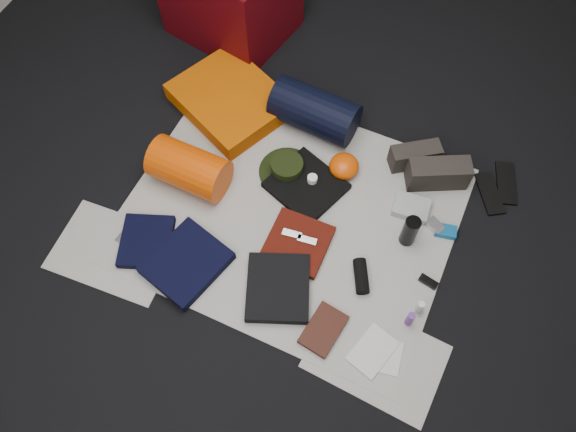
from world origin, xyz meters
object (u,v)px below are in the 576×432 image
at_px(sleeping_pad, 230,100).
at_px(water_bottle, 410,231).
at_px(compact_camera, 435,226).
at_px(paperback_book, 323,329).
at_px(navy_duffel, 314,111).
at_px(stuff_sack, 189,168).

distance_m(sleeping_pad, water_bottle, 1.23).
distance_m(compact_camera, paperback_book, 0.78).
bearing_deg(navy_duffel, sleeping_pad, -167.94).
xyz_separation_m(compact_camera, paperback_book, (-0.30, -0.72, -0.00)).
relative_size(compact_camera, paperback_book, 0.40).
bearing_deg(paperback_book, stuff_sack, 161.71).
bearing_deg(compact_camera, paperback_book, -85.24).
bearing_deg(stuff_sack, sleeping_pad, 94.77).
bearing_deg(stuff_sack, compact_camera, 11.87).
xyz_separation_m(water_bottle, paperback_book, (-0.19, -0.59, -0.08)).
bearing_deg(sleeping_pad, water_bottle, -18.14).
bearing_deg(paperback_book, compact_camera, 74.92).
height_order(stuff_sack, paperback_book, stuff_sack).
distance_m(navy_duffel, water_bottle, 0.83).
bearing_deg(compact_camera, sleeping_pad, -164.05).
xyz_separation_m(stuff_sack, paperback_book, (0.93, -0.46, -0.10)).
bearing_deg(navy_duffel, paperback_book, -60.98).
xyz_separation_m(sleeping_pad, navy_duffel, (0.48, 0.07, 0.07)).
bearing_deg(sleeping_pad, navy_duffel, 8.54).
bearing_deg(paperback_book, navy_duffel, 123.22).
xyz_separation_m(sleeping_pad, compact_camera, (1.28, -0.26, -0.04)).
relative_size(sleeping_pad, stuff_sack, 1.50).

